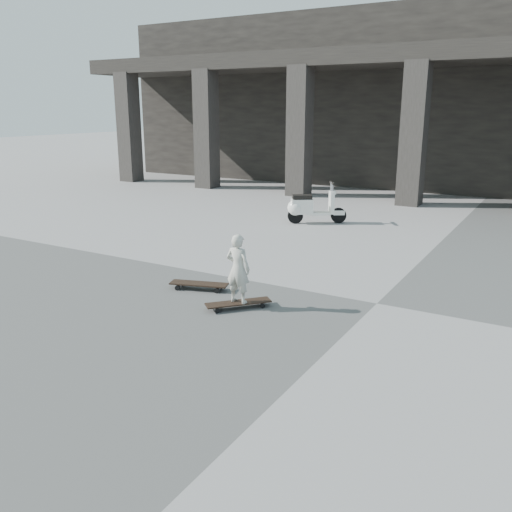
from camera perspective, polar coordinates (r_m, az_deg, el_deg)
The scene contains 6 objects.
ground at distance 8.09m, azimuth 12.61°, elevation -4.90°, with size 90.00×90.00×0.00m, color #4F4F4D.
colonnade at distance 21.17m, azimuth 24.99°, elevation 14.77°, with size 28.00×8.82×6.00m.
longboard at distance 7.69m, azimuth -1.87°, elevation -5.00°, with size 0.79×0.84×0.09m.
skateboard_spare at distance 8.50m, azimuth -6.02°, elevation -3.01°, with size 0.94×0.49×0.11m.
child at distance 7.53m, azimuth -1.90°, elevation -1.34°, with size 0.36×0.24×0.99m, color beige.
scooter at distance 13.31m, azimuth 5.38°, elevation 5.14°, with size 1.28×0.91×1.01m.
Camera 1 is at (2.18, -7.29, 2.75)m, focal length 38.00 mm.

